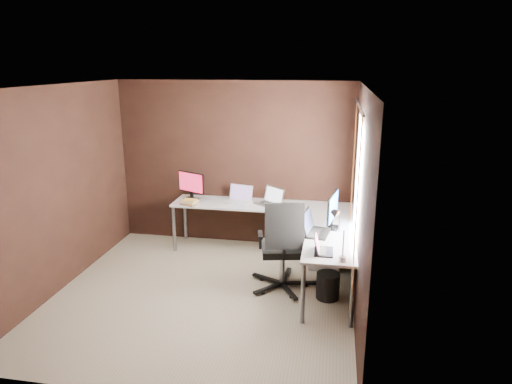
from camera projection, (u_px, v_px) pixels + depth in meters
room at (230, 195)px, 5.26m from camera, size 3.60×3.60×2.50m
desk at (283, 219)px, 6.26m from camera, size 2.65×2.25×0.73m
drawer_pedestal at (325, 244)px, 6.37m from camera, size 0.42×0.50×0.60m
monitor_left at (191, 184)px, 6.91m from camera, size 0.45×0.24×0.42m
monitor_right at (333, 209)px, 5.69m from camera, size 0.17×0.55×0.45m
laptop_white at (239, 198)px, 6.83m from camera, size 0.42×0.34×0.24m
laptop_silver at (271, 201)px, 6.70m from camera, size 0.47×0.45×0.25m
laptop_black_big at (313, 229)px, 5.57m from camera, size 0.36×0.47×0.28m
laptop_black_small at (321, 249)px, 5.02m from camera, size 0.21×0.30×0.20m
book_stack at (190, 202)px, 6.71m from camera, size 0.28×0.25×0.07m
mouse_left at (190, 203)px, 6.72m from camera, size 0.11×0.08×0.04m
mouse_corner at (298, 209)px, 6.45m from camera, size 0.09×0.06×0.03m
desk_lamp at (338, 229)px, 4.78m from camera, size 0.18×0.21×0.54m
office_chair at (282, 263)px, 5.67m from camera, size 0.66×0.68×1.18m
wastebasket at (328, 286)px, 5.48m from camera, size 0.30×0.30×0.32m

